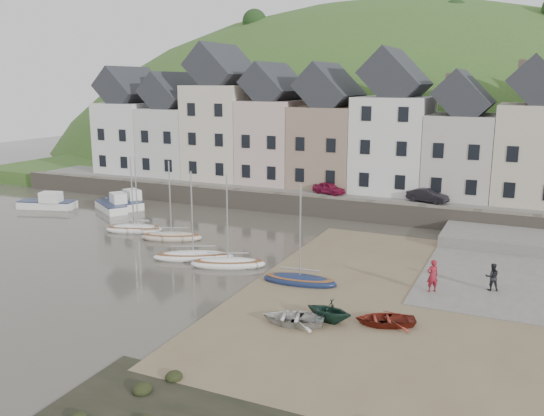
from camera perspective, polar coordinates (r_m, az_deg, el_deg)
The scene contains 24 objects.
ground at distance 36.50m, azimuth -3.94°, elevation -6.47°, with size 160.00×160.00×0.00m, color #484138.
quay_land at distance 65.39m, azimuth 9.51°, elevation 2.58°, with size 90.00×30.00×1.50m, color #375D25.
quay_street at distance 54.40m, azimuth 6.36°, elevation 1.53°, with size 70.00×7.00×0.10m, color slate.
seawall at distance 51.28m, azimuth 5.11°, elevation 0.14°, with size 70.00×1.20×1.80m, color slate.
beach at distance 32.98m, azimuth 13.33°, elevation -8.86°, with size 18.00×26.00×0.06m, color brown.
slipway at distance 40.09m, azimuth 21.27°, elevation -5.48°, with size 8.00×18.00×0.12m, color slate.
hillside at distance 97.50m, azimuth 10.61°, elevation -5.51°, with size 134.40×84.00×84.00m.
townhouse_terrace at distance 56.44m, azimuth 9.34°, elevation 7.76°, with size 61.05×8.00×13.93m.
sailboat_0 at distance 47.37m, azimuth -13.67°, elevation -2.00°, with size 4.72×3.35×6.32m.
sailboat_1 at distance 47.24m, azimuth -13.27°, elevation -2.02°, with size 4.22×2.04×6.32m.
sailboat_2 at distance 44.38m, azimuth -10.04°, elevation -2.82°, with size 4.99×3.13×6.32m.
sailboat_3 at distance 37.54m, azimuth -4.43°, elevation -5.51°, with size 5.13×3.38×6.32m.
sailboat_4 at distance 39.28m, azimuth -7.90°, elevation -4.78°, with size 5.57×3.81×6.32m.
sailboat_5 at distance 34.36m, azimuth 2.79°, elevation -7.22°, with size 4.71×2.02×6.32m.
motorboat_0 at distance 55.42m, azimuth -15.70°, elevation 0.32°, with size 4.96×4.09×1.70m.
motorboat_1 at distance 58.34m, azimuth -21.54°, elevation 0.50°, with size 5.69×3.18×1.70m.
motorboat_2 at distance 56.82m, azimuth -14.39°, elevation 0.69°, with size 5.35×3.90×1.70m.
rowboat_white at distance 28.86m, azimuth 2.13°, elevation -10.93°, with size 2.23×3.13×0.65m, color silver.
rowboat_green at distance 29.08m, azimuth 5.74°, elevation -10.14°, with size 2.07×2.39×1.26m, color #163227.
rowboat_red at distance 29.27m, azimuth 11.26°, elevation -10.87°, with size 2.11×2.96×0.61m, color maroon.
person_red at distance 33.87m, azimuth 15.80°, elevation -6.55°, with size 0.69×0.46×1.90m, color maroon.
person_dark at distance 35.22m, azimuth 21.21°, elevation -6.45°, with size 0.78×0.61×1.61m, color black.
car_left at distance 53.45m, azimuth 5.73°, elevation 2.00°, with size 1.29×3.21×1.09m, color maroon.
car_right at distance 51.31m, azimuth 15.33°, elevation 1.21°, with size 1.24×3.57×1.18m, color black.
Camera 1 is at (16.56, -30.28, 11.88)m, focal length 37.54 mm.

